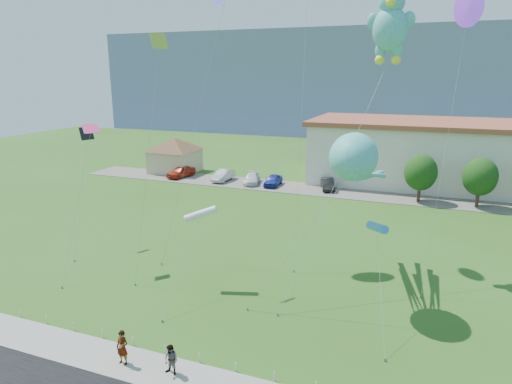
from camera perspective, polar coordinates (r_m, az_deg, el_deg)
ground at (r=26.04m, az=-7.71°, el=-18.32°), size 160.00×160.00×0.00m
sidewalk at (r=24.08m, az=-11.10°, el=-21.39°), size 80.00×2.50×0.10m
parking_strip at (r=56.82m, az=9.54°, el=0.09°), size 70.00×6.00×0.06m
hill_ridge at (r=139.38m, az=17.30°, el=13.35°), size 160.00×50.00×25.00m
pavilion at (r=67.73m, az=-10.11°, el=5.00°), size 9.20×9.20×5.00m
rope_fence at (r=24.97m, az=-9.25°, el=-19.29°), size 26.05×0.05×0.50m
tree_near at (r=54.03m, az=19.89°, el=2.32°), size 3.60×3.60×5.47m
tree_mid at (r=54.25m, az=26.22°, el=1.72°), size 3.60×3.60×5.47m
pedestrian_left at (r=24.67m, az=-16.36°, el=-18.15°), size 0.65×0.43×1.79m
pedestrian_right at (r=23.49m, az=-10.57°, el=-19.95°), size 0.82×0.67×1.54m
parked_car_red at (r=64.24m, az=-9.35°, el=2.53°), size 2.85×4.89×1.56m
parked_car_silver at (r=61.41m, az=-4.14°, el=2.09°), size 1.66×4.52×1.48m
parked_car_white at (r=59.77m, az=-0.54°, el=1.70°), size 2.94×4.87×1.32m
parked_car_blue at (r=58.63m, az=2.16°, el=1.48°), size 1.76×4.15×1.40m
parked_car_black at (r=57.33m, az=8.93°, el=0.98°), size 2.66×4.38×1.36m
octopus_kite at (r=29.03m, az=12.44°, el=3.30°), size 6.86×10.46×10.74m
teddy_bear_kite at (r=34.73m, az=16.45°, el=19.57°), size 5.92×12.11×19.88m
small_kite_cyan at (r=27.61m, az=14.90°, el=-4.38°), size 1.65×6.15×5.82m
small_kite_white at (r=30.67m, az=-6.96°, el=-2.82°), size 0.53×6.67×5.44m
small_kite_yellow at (r=32.08m, az=-12.41°, el=14.18°), size 1.29×4.34×16.62m
small_kite_pink at (r=35.23m, az=-20.28°, el=5.57°), size 1.48×5.79×10.64m
small_kite_black at (r=40.30m, az=-20.55°, el=5.41°), size 2.62×5.47×9.68m
small_kite_purple at (r=33.98m, az=24.95°, el=19.51°), size 2.11×5.83×18.88m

